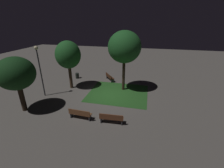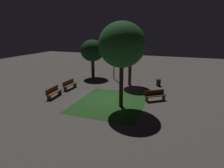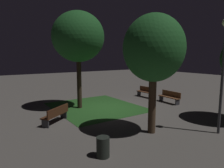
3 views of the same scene
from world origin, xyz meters
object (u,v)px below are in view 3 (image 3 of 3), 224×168
object	(u,v)px
bench_lawn_edge	(146,92)
tree_back_left	(154,49)
bench_near_trees	(170,97)
lamp_post_path_center	(224,58)
tree_lawn_side	(78,37)
trash_bin	(103,147)
bench_front_right	(56,114)

from	to	relation	value
bench_lawn_edge	tree_back_left	xyz separation A→B (m)	(-6.05, 5.42, 3.33)
bench_near_trees	lamp_post_path_center	world-z (taller)	lamp_post_path_center
tree_lawn_side	lamp_post_path_center	bearing A→B (deg)	-156.54
bench_near_trees	lamp_post_path_center	xyz separation A→B (m)	(-5.29, 2.94, 2.93)
tree_lawn_side	trash_bin	bearing A→B (deg)	161.87
lamp_post_path_center	bench_near_trees	bearing A→B (deg)	-29.06
lamp_post_path_center	tree_lawn_side	bearing A→B (deg)	23.46
bench_near_trees	trash_bin	size ratio (longest dim) A/B	2.52
bench_near_trees	bench_lawn_edge	distance (m)	2.54
bench_front_right	trash_bin	size ratio (longest dim) A/B	2.40
tree_back_left	bench_front_right	bearing A→B (deg)	40.65
bench_near_trees	lamp_post_path_center	distance (m)	6.73
bench_near_trees	bench_front_right	xyz separation A→B (m)	(0.23, 8.64, 0.00)
tree_lawn_side	trash_bin	xyz separation A→B (m)	(-6.63, 2.17, -4.36)
bench_front_right	lamp_post_path_center	xyz separation A→B (m)	(-5.52, -5.69, 2.93)
tree_lawn_side	trash_bin	distance (m)	8.22
bench_lawn_edge	trash_bin	distance (m)	10.82
lamp_post_path_center	tree_back_left	bearing A→B (deg)	54.34
bench_near_trees	trash_bin	xyz separation A→B (m)	(-4.21, 8.46, -0.12)
bench_lawn_edge	bench_front_right	size ratio (longest dim) A/B	1.05
bench_near_trees	trash_bin	world-z (taller)	bench_near_trees
bench_near_trees	bench_lawn_edge	bearing A→B (deg)	0.00
bench_front_right	tree_back_left	xyz separation A→B (m)	(-3.75, -3.22, 3.33)
tree_back_left	trash_bin	world-z (taller)	tree_back_left
bench_lawn_edge	lamp_post_path_center	world-z (taller)	lamp_post_path_center
trash_bin	bench_near_trees	bearing A→B (deg)	-63.51
bench_front_right	lamp_post_path_center	size ratio (longest dim) A/B	0.34
bench_front_right	trash_bin	xyz separation A→B (m)	(-4.44, -0.18, -0.12)
tree_back_left	lamp_post_path_center	size ratio (longest dim) A/B	1.04
tree_lawn_side	lamp_post_path_center	world-z (taller)	tree_lawn_side
tree_lawn_side	bench_front_right	bearing A→B (deg)	132.88
bench_near_trees	tree_back_left	xyz separation A→B (m)	(-3.52, 5.42, 3.33)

